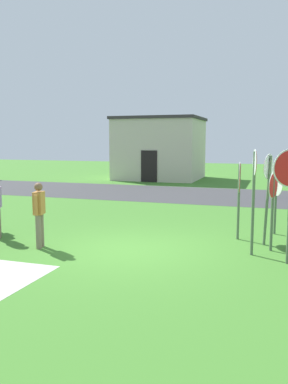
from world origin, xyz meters
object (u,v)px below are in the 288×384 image
object	(u,v)px
stop_sign_low_front	(254,186)
person_on_left	(39,211)
stop_sign_tallest	(276,189)
stop_sign_rear_left	(268,184)
stop_sign_nearest	(273,199)
stop_sign_far_back	(239,186)

from	to	relation	value
stop_sign_low_front	person_on_left	distance (m)	5.39
stop_sign_tallest	person_on_left	size ratio (longest dim) A/B	1.17
stop_sign_rear_left	person_on_left	xyz separation A→B (m)	(-5.53, -2.09, -0.67)
stop_sign_nearest	stop_sign_tallest	bearing A→B (deg)	87.82
stop_sign_tallest	stop_sign_nearest	bearing A→B (deg)	-92.18
stop_sign_nearest	stop_sign_far_back	size ratio (longest dim) A/B	0.91
stop_sign_tallest	stop_sign_rear_left	bearing A→B (deg)	-98.59
stop_sign_rear_left	person_on_left	distance (m)	5.95
stop_sign_nearest	stop_sign_tallest	distance (m)	1.95
stop_sign_far_back	stop_sign_rear_left	bearing A→B (deg)	-29.74
stop_sign_low_front	stop_sign_rear_left	distance (m)	1.10
stop_sign_low_front	stop_sign_tallest	bearing A→B (deg)	78.37
stop_sign_far_back	stop_sign_tallest	distance (m)	1.40
stop_sign_low_front	person_on_left	size ratio (longest dim) A/B	1.51
stop_sign_far_back	stop_sign_tallest	xyz separation A→B (m)	(0.98, 0.99, -0.15)
stop_sign_rear_left	stop_sign_far_back	xyz separation A→B (m)	(-0.76, 0.43, -0.12)
stop_sign_low_front	stop_sign_far_back	bearing A→B (deg)	107.39
stop_sign_rear_left	stop_sign_far_back	bearing A→B (deg)	150.26
stop_sign_low_front	stop_sign_tallest	distance (m)	2.55
stop_sign_nearest	stop_sign_low_front	size ratio (longest dim) A/B	0.77
stop_sign_tallest	stop_sign_low_front	bearing A→B (deg)	-101.63
stop_sign_far_back	person_on_left	distance (m)	5.43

